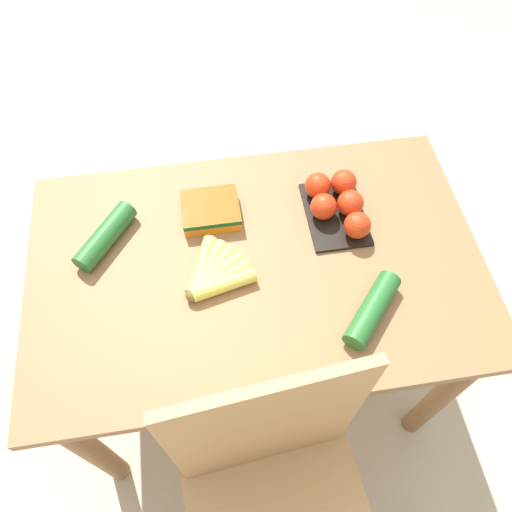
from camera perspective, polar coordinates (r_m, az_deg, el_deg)
The scene contains 8 objects.
ground_plane at distance 1.88m, azimuth 0.00°, elevation -12.25°, with size 12.00×12.00×0.00m, color #B7A88E.
dining_table at distance 1.32m, azimuth 0.00°, elevation -3.51°, with size 1.11×0.70×0.73m.
chair at distance 1.25m, azimuth 2.50°, elevation -26.36°, with size 0.46×0.44×1.01m.
banana_bunch at distance 1.18m, azimuth -4.85°, elevation -2.16°, with size 0.17×0.17×0.04m.
tomato_pack at distance 1.29m, azimuth 9.33°, elevation 6.04°, with size 0.15×0.22×0.08m.
carrot_bag at distance 1.28m, azimuth -5.21°, elevation 5.32°, with size 0.15×0.12×0.04m.
cucumber_near at distance 1.28m, azimuth -16.83°, elevation 2.19°, with size 0.16×0.19×0.05m.
cucumber_far at distance 1.16m, azimuth 13.15°, elevation -5.97°, with size 0.17×0.18×0.05m.
Camera 1 is at (0.10, 0.62, 1.77)m, focal length 35.00 mm.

